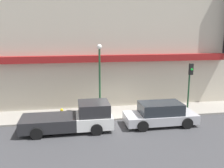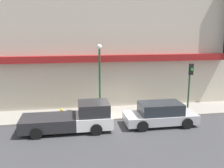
{
  "view_description": "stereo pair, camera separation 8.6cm",
  "coord_description": "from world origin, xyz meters",
  "px_view_note": "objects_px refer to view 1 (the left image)",
  "views": [
    {
      "loc": [
        -3.17,
        -16.01,
        5.99
      ],
      "look_at": [
        -0.27,
        1.16,
        2.32
      ],
      "focal_mm": 40.0,
      "sensor_mm": 36.0,
      "label": 1
    },
    {
      "loc": [
        -3.09,
        -16.02,
        5.99
      ],
      "look_at": [
        -0.27,
        1.16,
        2.32
      ],
      "focal_mm": 40.0,
      "sensor_mm": 36.0,
      "label": 2
    }
  ],
  "objects_px": {
    "fire_hydrant": "(62,113)",
    "street_lamp": "(100,70)",
    "traffic_light": "(190,79)",
    "parked_car": "(160,114)",
    "pickup_truck": "(74,118)"
  },
  "relations": [
    {
      "from": "street_lamp",
      "to": "traffic_light",
      "type": "bearing_deg",
      "value": -9.61
    },
    {
      "from": "traffic_light",
      "to": "parked_car",
      "type": "bearing_deg",
      "value": -148.08
    },
    {
      "from": "fire_hydrant",
      "to": "traffic_light",
      "type": "height_order",
      "value": "traffic_light"
    },
    {
      "from": "traffic_light",
      "to": "pickup_truck",
      "type": "bearing_deg",
      "value": -168.27
    },
    {
      "from": "parked_car",
      "to": "traffic_light",
      "type": "height_order",
      "value": "traffic_light"
    },
    {
      "from": "pickup_truck",
      "to": "traffic_light",
      "type": "xyz_separation_m",
      "value": [
        8.39,
        1.74,
        1.87
      ]
    },
    {
      "from": "fire_hydrant",
      "to": "traffic_light",
      "type": "bearing_deg",
      "value": -1.61
    },
    {
      "from": "parked_car",
      "to": "traffic_light",
      "type": "bearing_deg",
      "value": 30.47
    },
    {
      "from": "fire_hydrant",
      "to": "pickup_truck",
      "type": "bearing_deg",
      "value": -68.73
    },
    {
      "from": "parked_car",
      "to": "street_lamp",
      "type": "relative_size",
      "value": 0.93
    },
    {
      "from": "street_lamp",
      "to": "parked_car",
      "type": "bearing_deg",
      "value": -38.01
    },
    {
      "from": "pickup_truck",
      "to": "traffic_light",
      "type": "height_order",
      "value": "traffic_light"
    },
    {
      "from": "fire_hydrant",
      "to": "street_lamp",
      "type": "distance_m",
      "value": 4.03
    },
    {
      "from": "pickup_truck",
      "to": "street_lamp",
      "type": "xyz_separation_m",
      "value": [
        1.97,
        2.83,
        2.53
      ]
    },
    {
      "from": "parked_car",
      "to": "fire_hydrant",
      "type": "xyz_separation_m",
      "value": [
        -6.37,
        2.0,
        -0.26
      ]
    }
  ]
}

